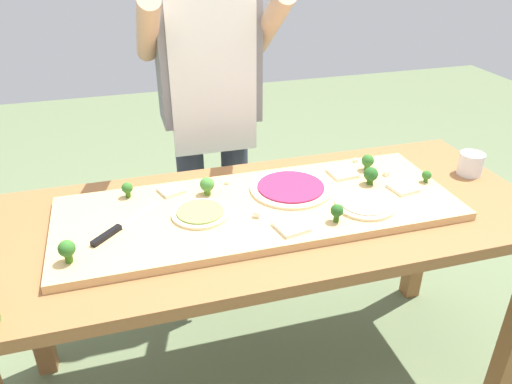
# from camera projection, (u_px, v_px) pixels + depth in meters

# --- Properties ---
(ground_plane) EXTENTS (8.00, 8.00, 0.00)m
(ground_plane) POSITION_uv_depth(u_px,v_px,m) (266.00, 380.00, 2.00)
(ground_plane) COLOR #60704C
(prep_table) EXTENTS (1.81, 0.75, 0.80)m
(prep_table) POSITION_uv_depth(u_px,v_px,m) (268.00, 239.00, 1.67)
(prep_table) COLOR brown
(prep_table) RESTS_ON ground
(cutting_board) EXTENTS (1.29, 0.48, 0.03)m
(cutting_board) POSITION_uv_depth(u_px,v_px,m) (259.00, 209.00, 1.61)
(cutting_board) COLOR tan
(cutting_board) RESTS_ON prep_table
(chefs_knife) EXTENTS (0.21, 0.21, 0.02)m
(chefs_knife) POSITION_uv_depth(u_px,v_px,m) (117.00, 229.00, 1.47)
(chefs_knife) COLOR #B7BABF
(chefs_knife) RESTS_ON cutting_board
(pizza_whole_beet_magenta) EXTENTS (0.28, 0.28, 0.02)m
(pizza_whole_beet_magenta) POSITION_uv_depth(u_px,v_px,m) (291.00, 188.00, 1.69)
(pizza_whole_beet_magenta) COLOR beige
(pizza_whole_beet_magenta) RESTS_ON cutting_board
(pizza_whole_pesto_green) EXTENTS (0.18, 0.18, 0.02)m
(pizza_whole_pesto_green) POSITION_uv_depth(u_px,v_px,m) (200.00, 213.00, 1.55)
(pizza_whole_pesto_green) COLOR beige
(pizza_whole_pesto_green) RESTS_ON cutting_board
(pizza_whole_cheese_artichoke) EXTENTS (0.19, 0.19, 0.02)m
(pizza_whole_cheese_artichoke) POSITION_uv_depth(u_px,v_px,m) (365.00, 204.00, 1.60)
(pizza_whole_cheese_artichoke) COLOR beige
(pizza_whole_cheese_artichoke) RESTS_ON cutting_board
(pizza_slice_center) EXTENTS (0.09, 0.09, 0.01)m
(pizza_slice_center) POSITION_uv_depth(u_px,v_px,m) (171.00, 190.00, 1.68)
(pizza_slice_center) COLOR silver
(pizza_slice_center) RESTS_ON cutting_board
(pizza_slice_far_left) EXTENTS (0.10, 0.10, 0.01)m
(pizza_slice_far_left) POSITION_uv_depth(u_px,v_px,m) (343.00, 173.00, 1.80)
(pizza_slice_far_left) COLOR silver
(pizza_slice_far_left) RESTS_ON cutting_board
(pizza_slice_far_right) EXTENTS (0.10, 0.10, 0.01)m
(pizza_slice_far_right) POSITION_uv_depth(u_px,v_px,m) (403.00, 188.00, 1.70)
(pizza_slice_far_right) COLOR silver
(pizza_slice_far_right) RESTS_ON cutting_board
(pizza_slice_near_right) EXTENTS (0.11, 0.11, 0.01)m
(pizza_slice_near_right) POSITION_uv_depth(u_px,v_px,m) (291.00, 227.00, 1.48)
(pizza_slice_near_right) COLOR silver
(pizza_slice_near_right) RESTS_ON cutting_board
(broccoli_floret_center_right) EXTENTS (0.05, 0.05, 0.06)m
(broccoli_floret_center_right) POSITION_uv_depth(u_px,v_px,m) (207.00, 185.00, 1.65)
(broccoli_floret_center_right) COLOR #487A23
(broccoli_floret_center_right) RESTS_ON cutting_board
(broccoli_floret_front_mid) EXTENTS (0.04, 0.04, 0.05)m
(broccoli_floret_front_mid) POSITION_uv_depth(u_px,v_px,m) (127.00, 188.00, 1.64)
(broccoli_floret_front_mid) COLOR #366618
(broccoli_floret_front_mid) RESTS_ON cutting_board
(broccoli_floret_back_right) EXTENTS (0.05, 0.05, 0.06)m
(broccoli_floret_back_right) POSITION_uv_depth(u_px,v_px,m) (368.00, 161.00, 1.81)
(broccoli_floret_back_right) COLOR #366618
(broccoli_floret_back_right) RESTS_ON cutting_board
(broccoli_floret_back_left) EXTENTS (0.03, 0.03, 0.04)m
(broccoli_floret_back_left) POSITION_uv_depth(u_px,v_px,m) (427.00, 176.00, 1.74)
(broccoli_floret_back_left) COLOR #366618
(broccoli_floret_back_left) RESTS_ON cutting_board
(broccoli_floret_back_mid) EXTENTS (0.05, 0.05, 0.07)m
(broccoli_floret_back_mid) POSITION_uv_depth(u_px,v_px,m) (67.00, 249.00, 1.32)
(broccoli_floret_back_mid) COLOR #366618
(broccoli_floret_back_mid) RESTS_ON cutting_board
(broccoli_floret_front_left) EXTENTS (0.05, 0.05, 0.06)m
(broccoli_floret_front_left) POSITION_uv_depth(u_px,v_px,m) (371.00, 175.00, 1.72)
(broccoli_floret_front_left) COLOR #2C5915
(broccoli_floret_front_left) RESTS_ON cutting_board
(broccoli_floret_center_left) EXTENTS (0.04, 0.04, 0.06)m
(broccoli_floret_center_left) POSITION_uv_depth(u_px,v_px,m) (337.00, 211.00, 1.50)
(broccoli_floret_center_left) COLOR #2C5915
(broccoli_floret_center_left) RESTS_ON cutting_board
(cheese_crumble_a) EXTENTS (0.01, 0.01, 0.01)m
(cheese_crumble_a) POSITION_uv_depth(u_px,v_px,m) (355.00, 160.00, 1.89)
(cheese_crumble_a) COLOR white
(cheese_crumble_a) RESTS_ON cutting_board
(cheese_crumble_b) EXTENTS (0.03, 0.03, 0.02)m
(cheese_crumble_b) POSITION_uv_depth(u_px,v_px,m) (257.00, 214.00, 1.54)
(cheese_crumble_b) COLOR white
(cheese_crumble_b) RESTS_ON cutting_board
(cheese_crumble_c) EXTENTS (0.02, 0.02, 0.01)m
(cheese_crumble_c) POSITION_uv_depth(u_px,v_px,m) (227.00, 182.00, 1.73)
(cheese_crumble_c) COLOR white
(cheese_crumble_c) RESTS_ON cutting_board
(cheese_crumble_d) EXTENTS (0.02, 0.02, 0.02)m
(cheese_crumble_d) POSITION_uv_depth(u_px,v_px,m) (386.00, 173.00, 1.79)
(cheese_crumble_d) COLOR white
(cheese_crumble_d) RESTS_ON cutting_board
(flour_cup) EXTENTS (0.09, 0.09, 0.08)m
(flour_cup) POSITION_uv_depth(u_px,v_px,m) (470.00, 165.00, 1.85)
(flour_cup) COLOR white
(flour_cup) RESTS_ON prep_table
(cook_center) EXTENTS (0.54, 0.39, 1.67)m
(cook_center) POSITION_uv_depth(u_px,v_px,m) (210.00, 96.00, 2.04)
(cook_center) COLOR #333847
(cook_center) RESTS_ON ground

